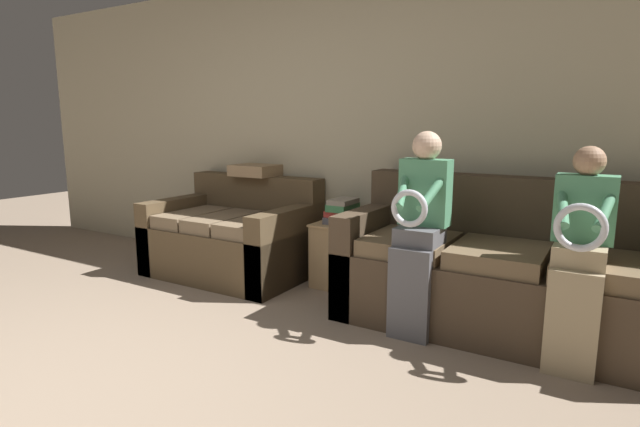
{
  "coord_description": "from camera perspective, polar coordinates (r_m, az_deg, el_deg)",
  "views": [
    {
      "loc": [
        2.19,
        -0.93,
        1.32
      ],
      "look_at": [
        0.63,
        1.68,
        0.76
      ],
      "focal_mm": 28.0,
      "sensor_mm": 36.0,
      "label": 1
    }
  ],
  "objects": [
    {
      "name": "child_left_seated",
      "position": [
        3.13,
        11.27,
        -1.22
      ],
      "size": [
        0.31,
        0.38,
        1.27
      ],
      "color": "#56565B",
      "rests_on": "ground_plane"
    },
    {
      "name": "child_right_seated",
      "position": [
        2.97,
        27.58,
        -3.67
      ],
      "size": [
        0.3,
        0.37,
        1.2
      ],
      "color": "tan",
      "rests_on": "ground_plane"
    },
    {
      "name": "couch_side",
      "position": [
        4.47,
        -9.81,
        -2.86
      ],
      "size": [
        1.36,
        0.92,
        0.84
      ],
      "color": "brown",
      "rests_on": "ground_plane"
    },
    {
      "name": "couch_main",
      "position": [
        3.44,
        20.08,
        -6.72
      ],
      "size": [
        2.04,
        0.85,
        0.96
      ],
      "color": "#473828",
      "rests_on": "ground_plane"
    },
    {
      "name": "throw_pillow",
      "position": [
        4.61,
        -7.12,
        4.97
      ],
      "size": [
        0.4,
        0.4,
        0.1
      ],
      "color": "#A38460",
      "rests_on": "couch_side"
    },
    {
      "name": "book_stack",
      "position": [
        4.03,
        2.62,
        0.22
      ],
      "size": [
        0.21,
        0.3,
        0.2
      ],
      "color": "#4C4C56",
      "rests_on": "side_shelf"
    },
    {
      "name": "side_shelf",
      "position": [
        4.09,
        2.68,
        -4.54
      ],
      "size": [
        0.42,
        0.45,
        0.52
      ],
      "color": "tan",
      "rests_on": "ground_plane"
    },
    {
      "name": "wall_back",
      "position": [
        4.36,
        0.72,
        9.75
      ],
      "size": [
        7.55,
        0.06,
        2.55
      ],
      "color": "#BCB293",
      "rests_on": "ground_plane"
    }
  ]
}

